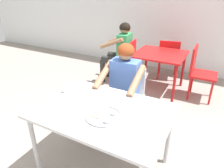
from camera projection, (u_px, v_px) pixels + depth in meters
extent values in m
cube|color=silver|center=(103.00, 111.00, 1.91)|extent=(1.24, 0.88, 0.03)
cylinder|color=#B2B2B7|center=(35.00, 146.00, 2.00)|extent=(0.04, 0.04, 0.70)
cylinder|color=#B2B2B7|center=(81.00, 109.00, 2.60)|extent=(0.04, 0.04, 0.70)
cylinder|color=#B2B2B7|center=(169.00, 137.00, 2.13)|extent=(0.04, 0.04, 0.70)
cylinder|color=#B7BABF|center=(104.00, 117.00, 1.79)|extent=(0.32, 0.32, 0.01)
torus|color=#B7BABF|center=(104.00, 116.00, 1.79)|extent=(0.32, 0.32, 0.01)
cylinder|color=#B2B5BA|center=(107.00, 121.00, 1.70)|extent=(0.06, 0.06, 0.03)
cylinder|color=#9E4714|center=(107.00, 121.00, 1.70)|extent=(0.05, 0.05, 0.01)
cylinder|color=#B2B5BA|center=(114.00, 114.00, 1.80)|extent=(0.06, 0.06, 0.03)
cylinder|color=maroon|center=(114.00, 113.00, 1.80)|extent=(0.05, 0.05, 0.01)
ellipsoid|color=#DBB77A|center=(98.00, 114.00, 1.81)|extent=(0.17, 0.15, 0.01)
ellipsoid|color=tan|center=(99.00, 112.00, 1.82)|extent=(0.12, 0.10, 0.01)
cylinder|color=white|center=(66.00, 89.00, 2.19)|extent=(0.07, 0.07, 0.09)
cylinder|color=#593319|center=(66.00, 87.00, 2.18)|extent=(0.06, 0.06, 0.02)
cube|color=silver|center=(126.00, 99.00, 2.69)|extent=(0.41, 0.43, 0.04)
cube|color=silver|center=(132.00, 80.00, 2.76)|extent=(0.37, 0.06, 0.37)
cylinder|color=silver|center=(132.00, 123.00, 2.59)|extent=(0.03, 0.03, 0.41)
cylinder|color=silver|center=(110.00, 117.00, 2.71)|extent=(0.03, 0.03, 0.41)
cylinder|color=silver|center=(140.00, 110.00, 2.86)|extent=(0.03, 0.03, 0.41)
cylinder|color=silver|center=(120.00, 105.00, 2.98)|extent=(0.03, 0.03, 0.41)
cylinder|color=black|center=(123.00, 135.00, 2.35)|extent=(0.10, 0.10, 0.44)
cylinder|color=black|center=(130.00, 107.00, 2.40)|extent=(0.14, 0.41, 0.12)
cylinder|color=black|center=(100.00, 128.00, 2.47)|extent=(0.10, 0.10, 0.44)
cylinder|color=black|center=(107.00, 102.00, 2.52)|extent=(0.14, 0.41, 0.12)
cube|color=#4C72C6|center=(125.00, 79.00, 2.52)|extent=(0.35, 0.22, 0.50)
cylinder|color=#996B4C|center=(136.00, 81.00, 2.25)|extent=(0.10, 0.46, 0.25)
cylinder|color=#996B4C|center=(103.00, 74.00, 2.41)|extent=(0.10, 0.46, 0.25)
sphere|color=#996B4C|center=(126.00, 52.00, 2.36)|extent=(0.19, 0.19, 0.19)
ellipsoid|color=maroon|center=(126.00, 51.00, 2.36)|extent=(0.21, 0.20, 0.18)
cube|color=red|center=(160.00, 54.00, 3.59)|extent=(0.86, 0.84, 0.03)
cylinder|color=#A31414|center=(132.00, 76.00, 3.62)|extent=(0.04, 0.04, 0.68)
cylinder|color=#A31414|center=(174.00, 84.00, 3.30)|extent=(0.04, 0.04, 0.68)
cylinder|color=#A31414|center=(146.00, 63.00, 4.19)|extent=(0.04, 0.04, 0.68)
cylinder|color=#A31414|center=(183.00, 70.00, 3.87)|extent=(0.04, 0.04, 0.68)
cube|color=red|center=(123.00, 61.00, 4.04)|extent=(0.44, 0.46, 0.04)
cube|color=red|center=(132.00, 52.00, 3.88)|extent=(0.08, 0.41, 0.40)
cylinder|color=red|center=(112.00, 73.00, 4.05)|extent=(0.03, 0.03, 0.41)
cylinder|color=red|center=(118.00, 68.00, 4.34)|extent=(0.03, 0.03, 0.41)
cylinder|color=red|center=(127.00, 76.00, 3.94)|extent=(0.03, 0.03, 0.41)
cylinder|color=red|center=(133.00, 70.00, 4.23)|extent=(0.03, 0.03, 0.41)
cube|color=red|center=(204.00, 75.00, 3.40)|extent=(0.42, 0.42, 0.04)
cube|color=red|center=(194.00, 59.00, 3.38)|extent=(0.04, 0.40, 0.44)
cylinder|color=red|center=(213.00, 85.00, 3.56)|extent=(0.03, 0.03, 0.42)
cylinder|color=red|center=(211.00, 93.00, 3.29)|extent=(0.03, 0.03, 0.42)
cylinder|color=red|center=(192.00, 81.00, 3.70)|extent=(0.03, 0.03, 0.42)
cylinder|color=red|center=(189.00, 89.00, 3.43)|extent=(0.03, 0.03, 0.42)
cube|color=red|center=(168.00, 58.00, 4.23)|extent=(0.50, 0.52, 0.04)
cube|color=red|center=(169.00, 51.00, 3.96)|extent=(0.39, 0.12, 0.38)
cylinder|color=red|center=(160.00, 64.00, 4.52)|extent=(0.03, 0.03, 0.41)
cylinder|color=red|center=(175.00, 66.00, 4.44)|extent=(0.03, 0.03, 0.41)
cylinder|color=red|center=(158.00, 70.00, 4.21)|extent=(0.03, 0.03, 0.41)
cylinder|color=red|center=(175.00, 72.00, 4.13)|extent=(0.03, 0.03, 0.41)
cylinder|color=#2A2A2A|center=(103.00, 71.00, 4.11)|extent=(0.10, 0.10, 0.45)
cylinder|color=#2A2A2A|center=(112.00, 60.00, 3.92)|extent=(0.41, 0.16, 0.12)
cylinder|color=#2A2A2A|center=(109.00, 66.00, 4.36)|extent=(0.10, 0.10, 0.45)
cylinder|color=#2A2A2A|center=(117.00, 55.00, 4.17)|extent=(0.41, 0.16, 0.12)
cube|color=#339959|center=(124.00, 47.00, 3.87)|extent=(0.23, 0.36, 0.49)
cylinder|color=#996B4C|center=(111.00, 43.00, 3.72)|extent=(0.46, 0.12, 0.25)
cylinder|color=#996B4C|center=(119.00, 38.00, 4.06)|extent=(0.46, 0.12, 0.25)
sphere|color=#996B4C|center=(125.00, 28.00, 3.72)|extent=(0.19, 0.19, 0.19)
ellipsoid|color=black|center=(125.00, 28.00, 3.72)|extent=(0.21, 0.20, 0.18)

